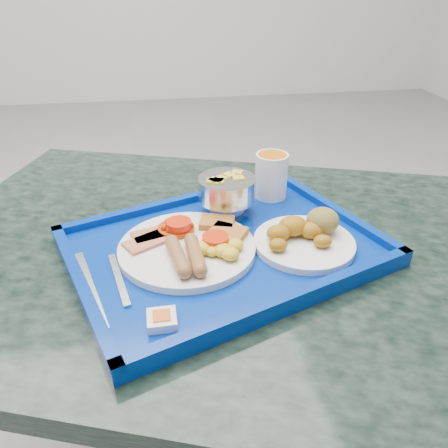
% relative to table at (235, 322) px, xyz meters
% --- Properties ---
extents(floor, '(6.00, 6.00, 0.00)m').
position_rel_table_xyz_m(floor, '(-0.31, 0.71, -0.52)').
color(floor, gray).
rests_on(floor, ground).
extents(table, '(1.29, 1.07, 0.69)m').
position_rel_table_xyz_m(table, '(0.00, 0.00, 0.00)').
color(table, gray).
rests_on(table, floor).
extents(tray, '(0.58, 0.50, 0.03)m').
position_rel_table_xyz_m(tray, '(-0.02, -0.02, 0.19)').
color(tray, '#032A94').
rests_on(tray, table).
extents(main_plate, '(0.22, 0.22, 0.03)m').
position_rel_table_xyz_m(main_plate, '(-0.08, -0.03, 0.21)').
color(main_plate, white).
rests_on(main_plate, tray).
extents(bread_plate, '(0.17, 0.17, 0.05)m').
position_rel_table_xyz_m(bread_plate, '(0.11, -0.04, 0.21)').
color(bread_plate, white).
rests_on(bread_plate, tray).
extents(fruit_bowl, '(0.11, 0.11, 0.07)m').
position_rel_table_xyz_m(fruit_bowl, '(-0.00, 0.09, 0.24)').
color(fruit_bowl, silver).
rests_on(fruit_bowl, tray).
extents(juice_cup, '(0.06, 0.06, 0.09)m').
position_rel_table_xyz_m(juice_cup, '(0.09, 0.14, 0.24)').
color(juice_cup, white).
rests_on(juice_cup, tray).
extents(spoon, '(0.06, 0.17, 0.01)m').
position_rel_table_xyz_m(spoon, '(-0.18, -0.03, 0.20)').
color(spoon, silver).
rests_on(spoon, tray).
extents(knife, '(0.07, 0.18, 0.00)m').
position_rel_table_xyz_m(knife, '(-0.23, -0.11, 0.20)').
color(knife, silver).
rests_on(knife, tray).
extents(jam_packet, '(0.04, 0.04, 0.02)m').
position_rel_table_xyz_m(jam_packet, '(-0.13, -0.19, 0.20)').
color(jam_packet, white).
rests_on(jam_packet, tray).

